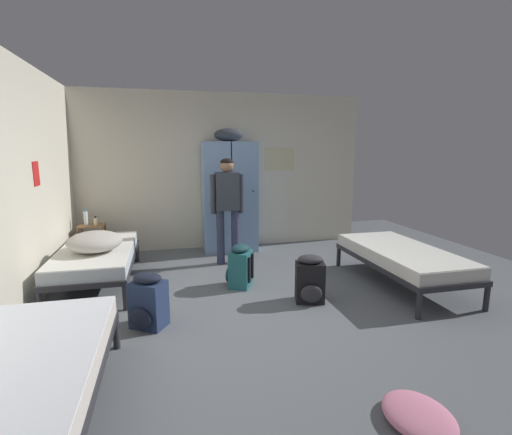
% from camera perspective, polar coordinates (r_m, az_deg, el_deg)
% --- Properties ---
extents(ground_plane, '(8.49, 8.49, 0.00)m').
position_cam_1_polar(ground_plane, '(4.33, 0.85, -13.09)').
color(ground_plane, slate).
extents(room_backdrop, '(5.01, 5.37, 2.68)m').
position_cam_1_polar(room_backdrop, '(5.17, -16.72, 5.69)').
color(room_backdrop, beige).
rests_on(room_backdrop, ground_plane).
extents(locker_bank, '(0.90, 0.55, 2.07)m').
position_cam_1_polar(locker_bank, '(6.35, -4.10, 3.52)').
color(locker_bank, '#7A9ECC').
rests_on(locker_bank, ground_plane).
extents(shelf_unit, '(0.38, 0.30, 0.57)m').
position_cam_1_polar(shelf_unit, '(6.37, -23.70, -3.02)').
color(shelf_unit, brown).
rests_on(shelf_unit, ground_plane).
extents(bed_left_front, '(0.90, 1.90, 0.49)m').
position_cam_1_polar(bed_left_front, '(2.82, -32.32, -19.84)').
color(bed_left_front, '#28282D').
rests_on(bed_left_front, ground_plane).
extents(bed_right, '(0.90, 1.90, 0.49)m').
position_cam_1_polar(bed_right, '(5.13, 21.40, -5.54)').
color(bed_right, '#28282D').
rests_on(bed_right, ground_plane).
extents(bed_left_rear, '(0.90, 1.90, 0.49)m').
position_cam_1_polar(bed_left_rear, '(5.22, -23.15, -5.41)').
color(bed_left_rear, '#28282D').
rests_on(bed_left_rear, ground_plane).
extents(bedding_heap, '(0.64, 0.68, 0.24)m').
position_cam_1_polar(bedding_heap, '(4.99, -23.42, -3.39)').
color(bedding_heap, '#B7B2A8').
rests_on(bedding_heap, bed_left_rear).
extents(person_traveler, '(0.51, 0.21, 1.60)m').
position_cam_1_polar(person_traveler, '(5.58, -4.41, 2.51)').
color(person_traveler, '#2D334C').
rests_on(person_traveler, ground_plane).
extents(water_bottle, '(0.06, 0.06, 0.24)m').
position_cam_1_polar(water_bottle, '(6.34, -24.60, -0.05)').
color(water_bottle, white).
rests_on(water_bottle, shelf_unit).
extents(lotion_bottle, '(0.06, 0.06, 0.14)m').
position_cam_1_polar(lotion_bottle, '(6.26, -23.32, -0.54)').
color(lotion_bottle, beige).
rests_on(lotion_bottle, shelf_unit).
extents(backpack_black, '(0.37, 0.38, 0.55)m').
position_cam_1_polar(backpack_black, '(4.35, 8.25, -9.42)').
color(backpack_black, black).
rests_on(backpack_black, ground_plane).
extents(backpack_teal, '(0.41, 0.39, 0.55)m').
position_cam_1_polar(backpack_teal, '(4.77, -2.49, -7.50)').
color(backpack_teal, '#23666B').
rests_on(backpack_teal, ground_plane).
extents(backpack_navy, '(0.40, 0.41, 0.55)m').
position_cam_1_polar(backpack_navy, '(3.87, -16.20, -12.27)').
color(backpack_navy, navy).
rests_on(backpack_navy, ground_plane).
extents(clothes_pile_pink, '(0.43, 0.51, 0.11)m').
position_cam_1_polar(clothes_pile_pink, '(2.88, 23.62, -26.03)').
color(clothes_pile_pink, pink).
rests_on(clothes_pile_pink, ground_plane).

